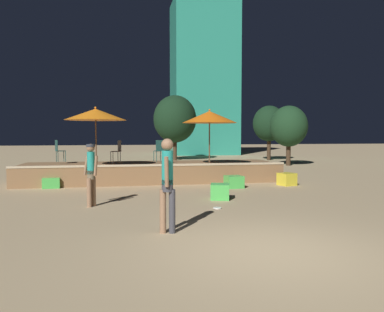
{
  "coord_description": "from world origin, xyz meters",
  "views": [
    {
      "loc": [
        -2.43,
        -5.83,
        1.99
      ],
      "look_at": [
        0.0,
        7.38,
        1.18
      ],
      "focal_mm": 35.0,
      "sensor_mm": 36.0,
      "label": 1
    }
  ],
  "objects": [
    {
      "name": "ground_plane",
      "position": [
        0.0,
        0.0,
        0.0
      ],
      "size": [
        120.0,
        120.0,
        0.0
      ],
      "primitive_type": "plane",
      "color": "tan"
    },
    {
      "name": "background_tree_0",
      "position": [
        8.3,
        20.66,
        2.72
      ],
      "size": [
        2.42,
        2.42,
        4.07
      ],
      "color": "#3D2B1C",
      "rests_on": "ground"
    },
    {
      "name": "background_tree_2",
      "position": [
        7.68,
        15.95,
        2.43
      ],
      "size": [
        2.31,
        2.31,
        3.72
      ],
      "color": "#3D2B1C",
      "rests_on": "ground"
    },
    {
      "name": "bistro_chair_2",
      "position": [
        -2.66,
        9.5,
        1.37
      ],
      "size": [
        0.44,
        0.43,
        0.9
      ],
      "rotation": [
        0.0,
        0.0,
        5.04
      ],
      "color": "#47474C",
      "rests_on": "wooden_deck"
    },
    {
      "name": "cube_seat_2",
      "position": [
        3.75,
        7.57,
        0.24
      ],
      "size": [
        0.69,
        0.69,
        0.48
      ],
      "rotation": [
        0.0,
        0.0,
        0.29
      ],
      "color": "yellow",
      "rests_on": "ground"
    },
    {
      "name": "person_0",
      "position": [
        -1.57,
        1.53,
        1.06
      ],
      "size": [
        0.31,
        0.53,
        1.89
      ],
      "rotation": [
        0.0,
        0.0,
        2.95
      ],
      "color": "#3F3F47",
      "rests_on": "ground"
    },
    {
      "name": "frisbee_disc",
      "position": [
        0.01,
        3.7,
        0.02
      ],
      "size": [
        0.22,
        0.22,
        0.03
      ],
      "color": "white",
      "rests_on": "ground"
    },
    {
      "name": "cube_seat_0",
      "position": [
        0.44,
        5.06,
        0.23
      ],
      "size": [
        0.68,
        0.68,
        0.47
      ],
      "rotation": [
        0.0,
        0.0,
        -0.28
      ],
      "color": "#4CC651",
      "rests_on": "ground"
    },
    {
      "name": "distant_building",
      "position": [
        5.23,
        29.5,
        7.21
      ],
      "size": [
        5.99,
        4.63,
        14.41
      ],
      "color": "teal",
      "rests_on": "ground"
    },
    {
      "name": "patio_umbrella_0",
      "position": [
        0.93,
        8.62,
        2.64
      ],
      "size": [
        2.17,
        2.17,
        2.96
      ],
      "color": "brown",
      "rests_on": "ground"
    },
    {
      "name": "bistro_chair_1",
      "position": [
        -5.06,
        10.31,
        1.37
      ],
      "size": [
        0.45,
        0.44,
        0.9
      ],
      "rotation": [
        0.0,
        0.0,
        1.95
      ],
      "color": "#1E4C47",
      "rests_on": "wooden_deck"
    },
    {
      "name": "cube_seat_3",
      "position": [
        1.56,
        7.33,
        0.22
      ],
      "size": [
        0.65,
        0.65,
        0.44
      ],
      "rotation": [
        0.0,
        0.0,
        0.09
      ],
      "color": "#4CC651",
      "rests_on": "ground"
    },
    {
      "name": "bistro_chair_0",
      "position": [
        -0.98,
        9.51,
        1.37
      ],
      "size": [
        0.43,
        0.43,
        0.9
      ],
      "rotation": [
        0.0,
        0.0,
        3.45
      ],
      "color": "#1E4C47",
      "rests_on": "wooden_deck"
    },
    {
      "name": "background_tree_1",
      "position": [
        1.37,
        21.85,
        3.06
      ],
      "size": [
        3.19,
        3.19,
        4.83
      ],
      "color": "#3D2B1C",
      "rests_on": "ground"
    },
    {
      "name": "wooden_deck",
      "position": [
        -1.28,
        9.9,
        0.37
      ],
      "size": [
        10.55,
        2.96,
        0.82
      ],
      "color": "olive",
      "rests_on": "ground"
    },
    {
      "name": "person_1",
      "position": [
        -3.3,
        4.61,
        0.96
      ],
      "size": [
        0.45,
        0.36,
        1.71
      ],
      "rotation": [
        0.0,
        0.0,
        4.07
      ],
      "color": "#997051",
      "rests_on": "ground"
    },
    {
      "name": "patio_umbrella_1",
      "position": [
        -3.44,
        8.59,
        2.7
      ],
      "size": [
        2.28,
        2.28,
        2.99
      ],
      "color": "brown",
      "rests_on": "ground"
    },
    {
      "name": "cube_seat_1",
      "position": [
        -5.04,
        8.55,
        0.19
      ],
      "size": [
        0.65,
        0.65,
        0.38
      ],
      "rotation": [
        0.0,
        0.0,
        0.09
      ],
      "color": "#4CC651",
      "rests_on": "ground"
    }
  ]
}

